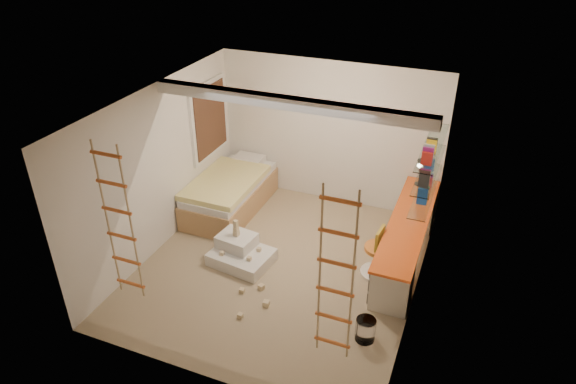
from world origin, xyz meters
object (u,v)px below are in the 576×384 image
at_px(desk, 407,238).
at_px(bed, 230,193).
at_px(swivel_chair, 378,258).
at_px(play_platform, 240,252).

distance_m(desk, bed, 3.22).
bearing_deg(swivel_chair, bed, 163.18).
bearing_deg(desk, swivel_chair, -122.04).
bearing_deg(play_platform, swivel_chair, 12.60).
distance_m(swivel_chair, play_platform, 2.09).
xyz_separation_m(desk, play_platform, (-2.35, -0.96, -0.25)).
xyz_separation_m(bed, swivel_chair, (2.88, -0.87, -0.03)).
distance_m(bed, play_platform, 1.58).
xyz_separation_m(swivel_chair, play_platform, (-2.03, -0.45, -0.15)).
bearing_deg(bed, swivel_chair, -16.82).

